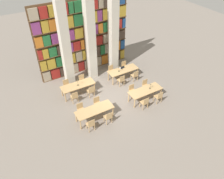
{
  "coord_description": "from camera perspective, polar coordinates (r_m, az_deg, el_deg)",
  "views": [
    {
      "loc": [
        -5.61,
        -9.86,
        9.69
      ],
      "look_at": [
        0.0,
        -0.14,
        0.69
      ],
      "focal_mm": 35.0,
      "sensor_mm": 36.0,
      "label": 1
    }
  ],
  "objects": [
    {
      "name": "ground_plane",
      "position": [
        14.91,
        -0.27,
        -1.77
      ],
      "size": [
        40.0,
        40.0,
        0.0
      ],
      "primitive_type": "plane",
      "color": "gray"
    },
    {
      "name": "bookshelf_bank",
      "position": [
        16.46,
        -7.29,
        13.24
      ],
      "size": [
        7.12,
        0.35,
        5.5
      ],
      "color": "brown",
      "rests_on": "ground_plane"
    },
    {
      "name": "pillar_left",
      "position": [
        14.82,
        -12.11,
        11.04
      ],
      "size": [
        0.59,
        0.59,
        6.0
      ],
      "color": "beige",
      "rests_on": "ground_plane"
    },
    {
      "name": "pillar_center",
      "position": [
        15.39,
        -5.65,
        12.79
      ],
      "size": [
        0.59,
        0.59,
        6.0
      ],
      "color": "beige",
      "rests_on": "ground_plane"
    },
    {
      "name": "pillar_right",
      "position": [
        16.14,
        0.35,
        14.25
      ],
      "size": [
        0.59,
        0.59,
        6.0
      ],
      "color": "beige",
      "rests_on": "ground_plane"
    },
    {
      "name": "reading_table_0",
      "position": [
        12.94,
        -4.6,
        -5.5
      ],
      "size": [
        2.29,
        0.83,
        0.77
      ],
      "color": "tan",
      "rests_on": "ground_plane"
    },
    {
      "name": "chair_0",
      "position": [
        12.47,
        -5.56,
        -9.03
      ],
      "size": [
        0.42,
        0.4,
        0.89
      ],
      "color": "tan",
      "rests_on": "ground_plane"
    },
    {
      "name": "chair_1",
      "position": [
        13.4,
        -8.16,
        -5.13
      ],
      "size": [
        0.42,
        0.4,
        0.89
      ],
      "rotation": [
        0.0,
        0.0,
        3.14
      ],
      "color": "tan",
      "rests_on": "ground_plane"
    },
    {
      "name": "chair_2",
      "position": [
        12.8,
        -0.97,
        -7.2
      ],
      "size": [
        0.42,
        0.4,
        0.89
      ],
      "color": "tan",
      "rests_on": "ground_plane"
    },
    {
      "name": "chair_3",
      "position": [
        13.7,
        -3.83,
        -3.54
      ],
      "size": [
        0.42,
        0.4,
        0.89
      ],
      "rotation": [
        0.0,
        0.0,
        3.14
      ],
      "color": "tan",
      "rests_on": "ground_plane"
    },
    {
      "name": "reading_table_1",
      "position": [
        14.42,
        8.71,
        -0.43
      ],
      "size": [
        2.29,
        0.83,
        0.77
      ],
      "color": "tan",
      "rests_on": "ground_plane"
    },
    {
      "name": "chair_4",
      "position": [
        13.86,
        8.55,
        -3.37
      ],
      "size": [
        0.42,
        0.4,
        0.89
      ],
      "color": "tan",
      "rests_on": "ground_plane"
    },
    {
      "name": "chair_5",
      "position": [
        14.7,
        5.3,
        -0.21
      ],
      "size": [
        0.42,
        0.4,
        0.89
      ],
      "rotation": [
        0.0,
        0.0,
        3.14
      ],
      "color": "tan",
      "rests_on": "ground_plane"
    },
    {
      "name": "chair_6",
      "position": [
        14.45,
        12.09,
        -1.84
      ],
      "size": [
        0.42,
        0.4,
        0.89
      ],
      "color": "tan",
      "rests_on": "ground_plane"
    },
    {
      "name": "chair_7",
      "position": [
        15.25,
        8.77,
        1.11
      ],
      "size": [
        0.42,
        0.4,
        0.89
      ],
      "rotation": [
        0.0,
        0.0,
        3.14
      ],
      "color": "tan",
      "rests_on": "ground_plane"
    },
    {
      "name": "desk_lamp_0",
      "position": [
        14.4,
        9.99,
        1.08
      ],
      "size": [
        0.14,
        0.14,
        0.39
      ],
      "color": "brown",
      "rests_on": "reading_table_1"
    },
    {
      "name": "reading_table_2",
      "position": [
        14.88,
        -8.88,
        0.96
      ],
      "size": [
        2.29,
        0.83,
        0.77
      ],
      "color": "tan",
      "rests_on": "ground_plane"
    },
    {
      "name": "chair_8",
      "position": [
        14.34,
        -9.78,
        -1.84
      ],
      "size": [
        0.42,
        0.4,
        0.89
      ],
      "color": "tan",
      "rests_on": "ground_plane"
    },
    {
      "name": "chair_9",
      "position": [
        15.4,
        -11.75,
        1.11
      ],
      "size": [
        0.42,
        0.4,
        0.89
      ],
      "rotation": [
        0.0,
        0.0,
        3.14
      ],
      "color": "tan",
      "rests_on": "ground_plane"
    },
    {
      "name": "chair_10",
      "position": [
        14.66,
        -5.53,
        -0.36
      ],
      "size": [
        0.42,
        0.4,
        0.89
      ],
      "color": "tan",
      "rests_on": "ground_plane"
    },
    {
      "name": "chair_11",
      "position": [
        15.69,
        -7.75,
        2.44
      ],
      "size": [
        0.42,
        0.4,
        0.89
      ],
      "rotation": [
        0.0,
        0.0,
        3.14
      ],
      "color": "tan",
      "rests_on": "ground_plane"
    },
    {
      "name": "desk_lamp_1",
      "position": [
        14.59,
        -8.99,
        2.14
      ],
      "size": [
        0.14,
        0.14,
        0.5
      ],
      "color": "brown",
      "rests_on": "reading_table_2"
    },
    {
      "name": "reading_table_3",
      "position": [
        16.21,
        2.92,
        4.94
      ],
      "size": [
        2.29,
        0.83,
        0.77
      ],
      "color": "tan",
      "rests_on": "ground_plane"
    },
    {
      "name": "chair_12",
      "position": [
        15.57,
        2.42,
        2.49
      ],
      "size": [
        0.42,
        0.4,
        0.89
      ],
      "color": "tan",
      "rests_on": "ground_plane"
    },
    {
      "name": "chair_13",
      "position": [
        16.55,
        -0.15,
        4.97
      ],
      "size": [
        0.42,
        0.4,
        0.89
      ],
      "rotation": [
        0.0,
        0.0,
        3.14
      ],
      "color": "tan",
      "rests_on": "ground_plane"
    },
    {
      "name": "chair_14",
      "position": [
        16.12,
        5.98,
        3.71
      ],
      "size": [
        0.42,
        0.4,
        0.89
      ],
      "color": "tan",
      "rests_on": "ground_plane"
    },
    {
      "name": "chair_15",
      "position": [
        17.07,
        3.3,
        6.06
      ],
      "size": [
        0.42,
        0.4,
        0.89
      ],
      "rotation": [
        0.0,
        0.0,
        3.14
      ],
      "color": "tan",
      "rests_on": "ground_plane"
    },
    {
      "name": "desk_lamp_2",
      "position": [
        15.81,
        1.86,
        5.74
      ],
      "size": [
        0.14,
        0.14,
        0.47
      ],
      "color": "brown",
      "rests_on": "reading_table_3"
    },
    {
      "name": "laptop",
      "position": [
        16.31,
        2.62,
        5.7
      ],
      "size": [
        0.32,
        0.22,
        0.21
      ],
      "rotation": [
        0.0,
        0.0,
        3.14
      ],
      "color": "silver",
      "rests_on": "reading_table_3"
    }
  ]
}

